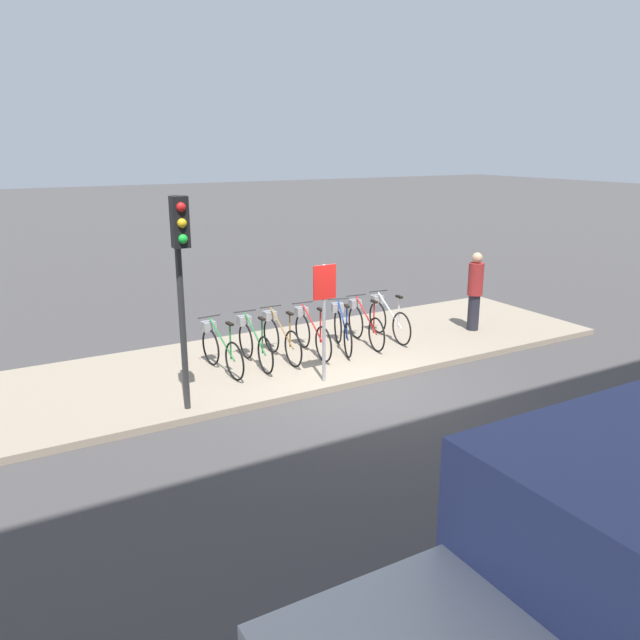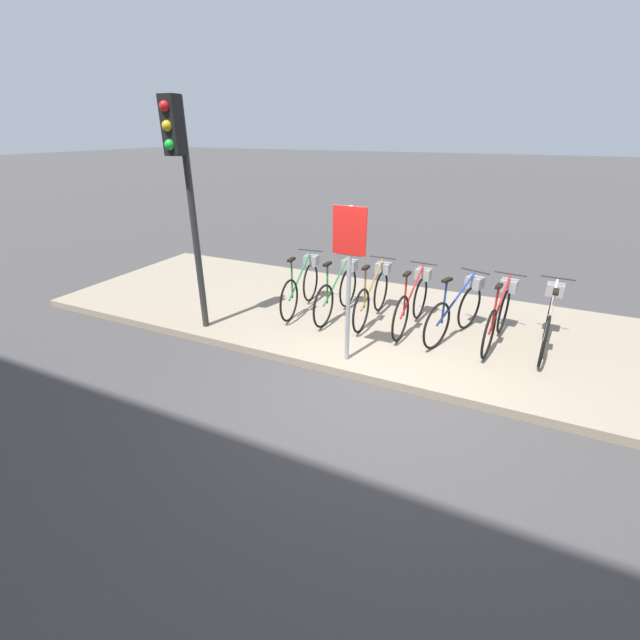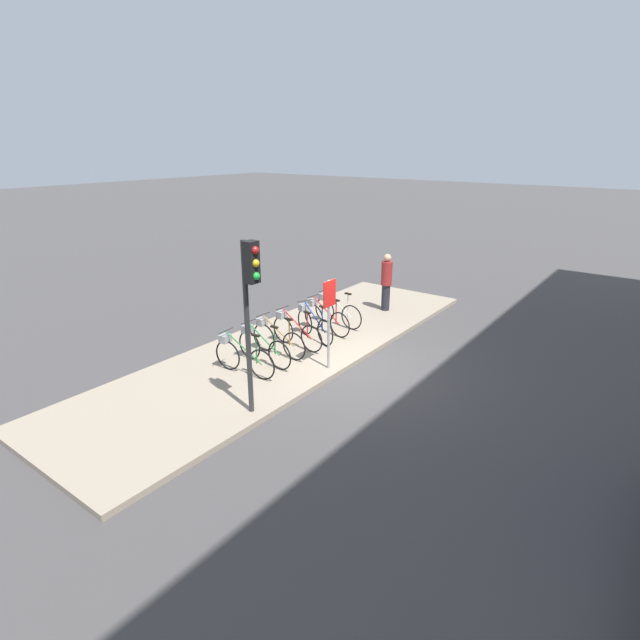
# 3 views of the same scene
# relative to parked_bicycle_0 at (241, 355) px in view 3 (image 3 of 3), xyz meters

# --- Properties ---
(ground_plane) EXTENTS (120.00, 120.00, 0.00)m
(ground_plane) POSITION_rel_parked_bicycle_0_xyz_m (1.97, -1.71, -0.57)
(ground_plane) COLOR #423F3F
(sidewalk) EXTENTS (12.93, 3.73, 0.12)m
(sidewalk) POSITION_rel_parked_bicycle_0_xyz_m (1.97, 0.16, -0.51)
(sidewalk) COLOR gray
(sidewalk) RESTS_ON ground_plane
(parked_bicycle_0) EXTENTS (0.46, 1.70, 1.04)m
(parked_bicycle_0) POSITION_rel_parked_bicycle_0_xyz_m (0.00, 0.00, 0.00)
(parked_bicycle_0) COLOR black
(parked_bicycle_0) RESTS_ON sidewalk
(parked_bicycle_1) EXTENTS (0.46, 1.70, 1.04)m
(parked_bicycle_1) POSITION_rel_parked_bicycle_0_xyz_m (0.69, 0.02, 0.00)
(parked_bicycle_1) COLOR black
(parked_bicycle_1) RESTS_ON sidewalk
(parked_bicycle_2) EXTENTS (0.46, 1.70, 1.04)m
(parked_bicycle_2) POSITION_rel_parked_bicycle_0_xyz_m (1.29, 0.10, 0.00)
(parked_bicycle_2) COLOR black
(parked_bicycle_2) RESTS_ON sidewalk
(parked_bicycle_3) EXTENTS (0.46, 1.70, 1.04)m
(parked_bicycle_3) POSITION_rel_parked_bicycle_0_xyz_m (1.97, 0.06, 0.00)
(parked_bicycle_3) COLOR black
(parked_bicycle_3) RESTS_ON sidewalk
(parked_bicycle_4) EXTENTS (0.69, 1.61, 1.04)m
(parked_bicycle_4) POSITION_rel_parked_bicycle_0_xyz_m (2.67, 0.00, 0.00)
(parked_bicycle_4) COLOR black
(parked_bicycle_4) RESTS_ON sidewalk
(parked_bicycle_5) EXTENTS (0.46, 1.69, 1.04)m
(parked_bicycle_5) POSITION_rel_parked_bicycle_0_xyz_m (3.26, 0.06, 0.00)
(parked_bicycle_5) COLOR black
(parked_bicycle_5) RESTS_ON sidewalk
(parked_bicycle_6) EXTENTS (0.46, 1.70, 1.04)m
(parked_bicycle_6) POSITION_rel_parked_bicycle_0_xyz_m (3.92, 0.15, 0.00)
(parked_bicycle_6) COLOR black
(parked_bicycle_6) RESTS_ON sidewalk
(pedestrian) EXTENTS (0.34, 0.34, 1.78)m
(pedestrian) POSITION_rel_parked_bicycle_0_xyz_m (5.99, -0.33, 0.49)
(pedestrian) COLOR #23232D
(pedestrian) RESTS_ON sidewalk
(traffic_light) EXTENTS (0.24, 0.40, 3.38)m
(traffic_light) POSITION_rel_parked_bicycle_0_xyz_m (-1.09, -1.47, 1.98)
(traffic_light) COLOR #2D2D2D
(traffic_light) RESTS_ON sidewalk
(sign_post) EXTENTS (0.44, 0.07, 2.12)m
(sign_post) POSITION_rel_parked_bicycle_0_xyz_m (1.42, -1.42, 0.99)
(sign_post) COLOR #99999E
(sign_post) RESTS_ON sidewalk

